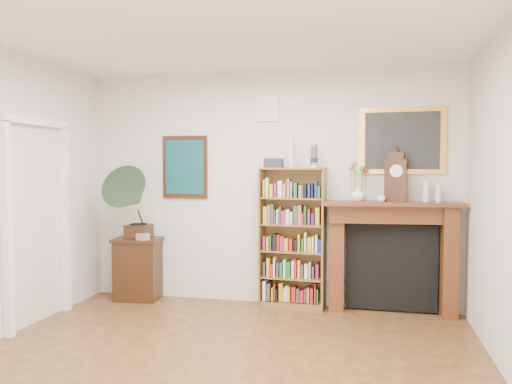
# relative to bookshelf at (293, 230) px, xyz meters

# --- Properties ---
(room) EXTENTS (4.51, 5.01, 2.81)m
(room) POSITION_rel_bookshelf_xyz_m (-0.33, -2.34, 0.48)
(room) COLOR #4B2716
(room) RESTS_ON ground
(door_casing) EXTENTS (0.08, 1.02, 2.17)m
(door_casing) POSITION_rel_bookshelf_xyz_m (-2.53, -1.14, 0.34)
(door_casing) COLOR white
(door_casing) RESTS_ON left_wall
(teal_poster) EXTENTS (0.58, 0.04, 0.78)m
(teal_poster) POSITION_rel_bookshelf_xyz_m (-1.38, 0.13, 0.73)
(teal_poster) COLOR black
(teal_poster) RESTS_ON back_wall
(small_picture) EXTENTS (0.26, 0.04, 0.30)m
(small_picture) POSITION_rel_bookshelf_xyz_m (-0.33, 0.13, 1.43)
(small_picture) COLOR white
(small_picture) RESTS_ON back_wall
(gilt_painting) EXTENTS (0.95, 0.04, 0.75)m
(gilt_painting) POSITION_rel_bookshelf_xyz_m (1.22, 0.13, 1.03)
(gilt_painting) COLOR gold
(gilt_painting) RESTS_ON back_wall
(bookshelf) EXTENTS (0.77, 0.32, 1.89)m
(bookshelf) POSITION_rel_bookshelf_xyz_m (0.00, 0.00, 0.00)
(bookshelf) COLOR brown
(bookshelf) RESTS_ON floor
(side_cabinet) EXTENTS (0.60, 0.46, 0.77)m
(side_cabinet) POSITION_rel_bookshelf_xyz_m (-1.93, -0.07, -0.53)
(side_cabinet) COLOR black
(side_cabinet) RESTS_ON floor
(fireplace) EXTENTS (1.53, 0.48, 1.27)m
(fireplace) POSITION_rel_bookshelf_xyz_m (1.12, 0.05, -0.16)
(fireplace) COLOR #4B2611
(fireplace) RESTS_ON floor
(gramophone) EXTENTS (0.55, 0.68, 0.90)m
(gramophone) POSITION_rel_bookshelf_xyz_m (-1.92, -0.21, 0.36)
(gramophone) COLOR black
(gramophone) RESTS_ON side_cabinet
(cd_stack) EXTENTS (0.16, 0.16, 0.08)m
(cd_stack) POSITION_rel_bookshelf_xyz_m (-1.79, -0.21, -0.11)
(cd_stack) COLOR #A9A9B5
(cd_stack) RESTS_ON side_cabinet
(mantel_clock) EXTENTS (0.25, 0.17, 0.54)m
(mantel_clock) POSITION_rel_bookshelf_xyz_m (1.16, -0.01, 0.61)
(mantel_clock) COLOR black
(mantel_clock) RESTS_ON fireplace
(flower_vase) EXTENTS (0.21, 0.21, 0.17)m
(flower_vase) POSITION_rel_bookshelf_xyz_m (0.75, -0.02, 0.44)
(flower_vase) COLOR white
(flower_vase) RESTS_ON fireplace
(teacup) EXTENTS (0.10, 0.10, 0.07)m
(teacup) POSITION_rel_bookshelf_xyz_m (1.00, -0.08, 0.39)
(teacup) COLOR white
(teacup) RESTS_ON fireplace
(bottle_left) EXTENTS (0.07, 0.07, 0.24)m
(bottle_left) POSITION_rel_bookshelf_xyz_m (1.48, -0.00, 0.47)
(bottle_left) COLOR silver
(bottle_left) RESTS_ON fireplace
(bottle_right) EXTENTS (0.06, 0.06, 0.20)m
(bottle_right) POSITION_rel_bookshelf_xyz_m (1.61, 0.00, 0.45)
(bottle_right) COLOR silver
(bottle_right) RESTS_ON fireplace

